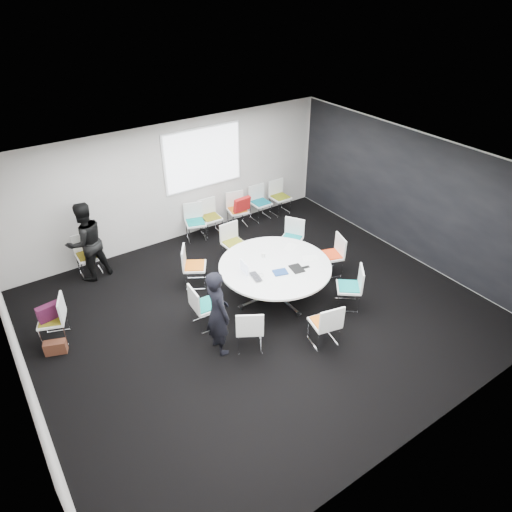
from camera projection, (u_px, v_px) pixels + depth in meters
room_shell at (264, 249)px, 8.05m from camera, size 8.08×7.08×2.88m
conference_table at (275, 273)px, 8.93m from camera, size 2.19×2.19×0.73m
projection_screen at (203, 158)px, 10.55m from camera, size 1.90×0.03×1.35m
chair_ring_a at (330, 262)px, 9.73m from camera, size 0.56×0.57×0.88m
chair_ring_b at (291, 246)px, 10.30m from camera, size 0.62×0.63×0.88m
chair_ring_c at (234, 250)px, 10.14m from camera, size 0.47×0.46×0.88m
chair_ring_d at (195, 273)px, 9.38m from camera, size 0.62×0.63×0.88m
chair_ring_e at (205, 313)px, 8.31m from camera, size 0.48×0.49×0.88m
chair_ring_f at (250, 335)px, 7.82m from camera, size 0.63×0.62×0.88m
chair_ring_g at (324, 330)px, 7.92m from camera, size 0.55×0.54×0.88m
chair_ring_h at (348, 294)px, 8.78m from camera, size 0.64×0.64×0.88m
chair_back_a at (196, 229)px, 10.96m from camera, size 0.57×0.56×0.88m
chair_back_b at (211, 224)px, 11.17m from camera, size 0.48×0.47×0.88m
chair_back_c at (238, 216)px, 11.50m from camera, size 0.54×0.53×0.88m
chair_back_d at (260, 209)px, 11.85m from camera, size 0.46×0.45×0.88m
chair_back_e at (280, 203)px, 12.13m from camera, size 0.46×0.45×0.88m
chair_spare_left at (55, 327)px, 7.99m from camera, size 0.58×0.59×0.88m
chair_person_back at (89, 262)px, 9.74m from camera, size 0.47×0.46×0.88m
person_main at (218, 313)px, 7.51m from camera, size 0.39×0.59×1.61m
person_back at (86, 242)px, 9.30m from camera, size 0.95×0.81×1.72m
laptop at (258, 276)px, 8.48m from camera, size 0.27×0.37×0.03m
laptop_lid at (244, 267)px, 8.52m from camera, size 0.04×0.30×0.22m
notebook_black at (297, 269)px, 8.70m from camera, size 0.27×0.34×0.02m
tablet_folio at (280, 272)px, 8.60m from camera, size 0.31×0.27×0.03m
papers_right at (290, 247)px, 9.37m from camera, size 0.37×0.34×0.00m
papers_front at (310, 258)px, 9.03m from camera, size 0.36×0.33×0.00m
cup at (263, 255)px, 9.04m from camera, size 0.08×0.08×0.09m
phone at (306, 267)px, 8.75m from camera, size 0.15×0.10×0.01m
maroon_bag at (49, 312)px, 7.80m from camera, size 0.42×0.19×0.28m
brown_bag at (56, 347)px, 7.79m from camera, size 0.39×0.28×0.24m
red_jacket at (242, 204)px, 11.11m from camera, size 0.45×0.19×0.36m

